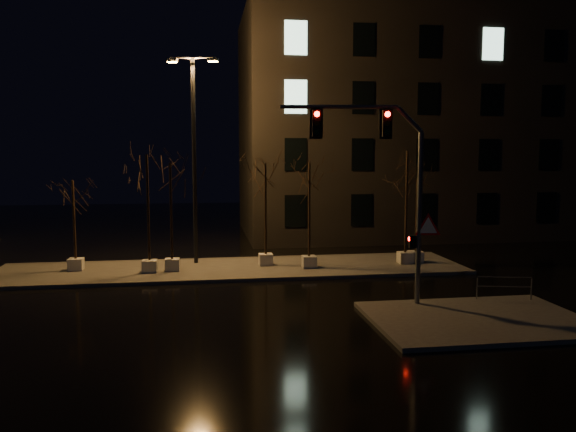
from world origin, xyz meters
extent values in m
plane|color=black|center=(0.00, 0.00, 0.00)|extent=(90.00, 90.00, 0.00)
cube|color=#46433E|center=(0.00, 6.00, 0.07)|extent=(22.00, 5.00, 0.15)
cube|color=#46433E|center=(7.50, -3.50, 0.07)|extent=(7.00, 5.00, 0.15)
cube|color=black|center=(14.00, 18.00, 7.50)|extent=(25.00, 12.00, 15.00)
cube|color=beige|center=(-7.24, 6.44, 0.43)|extent=(0.65, 0.65, 0.55)
cylinder|color=black|center=(-7.24, 6.44, 2.51)|extent=(0.11, 0.11, 3.62)
cube|color=beige|center=(-3.82, 5.50, 0.43)|extent=(0.65, 0.65, 0.55)
cylinder|color=black|center=(-3.82, 5.50, 3.09)|extent=(0.11, 0.11, 4.79)
cube|color=beige|center=(-2.82, 5.70, 0.43)|extent=(0.65, 0.65, 0.55)
cylinder|color=black|center=(-2.82, 5.70, 2.91)|extent=(0.11, 0.11, 4.42)
cube|color=beige|center=(1.60, 6.35, 0.43)|extent=(0.65, 0.65, 0.55)
cylinder|color=black|center=(1.60, 6.35, 2.88)|extent=(0.11, 0.11, 4.37)
cube|color=beige|center=(3.57, 5.47, 0.43)|extent=(0.65, 0.65, 0.55)
cylinder|color=black|center=(3.57, 5.47, 2.89)|extent=(0.11, 0.11, 4.39)
cube|color=beige|center=(8.45, 5.79, 0.43)|extent=(0.65, 0.65, 0.55)
cylinder|color=black|center=(8.45, 5.79, 3.18)|extent=(0.11, 0.11, 4.95)
cube|color=beige|center=(9.07, 5.97, 0.43)|extent=(0.65, 0.65, 0.55)
cylinder|color=black|center=(9.07, 5.97, 2.49)|extent=(0.11, 0.11, 3.58)
cylinder|color=slate|center=(6.20, -1.50, 3.20)|extent=(0.18, 0.18, 6.10)
cylinder|color=slate|center=(3.33, -1.15, 7.11)|extent=(4.06, 0.63, 0.14)
cube|color=black|center=(4.99, -1.35, 6.55)|extent=(0.33, 0.26, 0.92)
cube|color=black|center=(2.57, -1.06, 6.55)|extent=(0.33, 0.26, 0.92)
cube|color=black|center=(5.98, -1.47, 2.39)|extent=(0.24, 0.21, 0.46)
cone|color=red|center=(6.50, -1.59, 2.90)|extent=(1.05, 0.16, 1.06)
sphere|color=#FF0C07|center=(6.20, -1.50, 6.85)|extent=(0.18, 0.18, 0.18)
cylinder|color=black|center=(-1.75, 7.43, 5.11)|extent=(0.20, 0.20, 9.93)
cylinder|color=black|center=(-1.75, 7.43, 10.08)|extent=(2.15, 0.61, 0.10)
cube|color=gold|center=(-2.72, 7.67, 9.93)|extent=(0.55, 0.39, 0.20)
cube|color=gold|center=(-0.79, 7.20, 9.93)|extent=(0.55, 0.39, 0.20)
cylinder|color=slate|center=(8.60, -1.29, 0.55)|extent=(0.04, 0.04, 0.80)
cylinder|color=slate|center=(10.51, -1.71, 0.55)|extent=(0.04, 0.04, 0.80)
cylinder|color=slate|center=(9.55, -1.50, 0.99)|extent=(1.91, 0.46, 0.04)
cylinder|color=slate|center=(9.55, -1.50, 0.64)|extent=(1.91, 0.46, 0.04)
camera|label=1|loc=(-1.37, -20.31, 5.43)|focal=35.00mm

